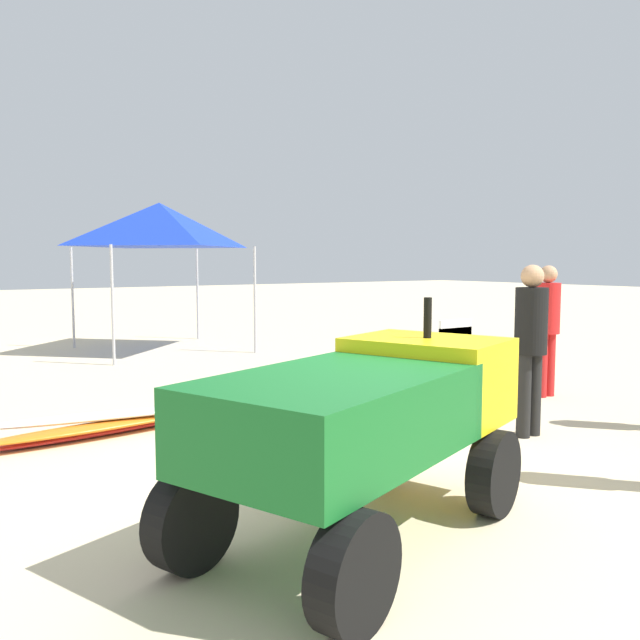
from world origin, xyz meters
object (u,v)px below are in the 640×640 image
stacked_plastic_chairs (447,359)px  lifeguard_near_left (531,338)px  surfboard_pile (100,424)px  traffic_cone_near (441,348)px  utility_cart (370,414)px  popup_canopy (160,225)px  lifeguard_far_right (547,321)px

stacked_plastic_chairs → lifeguard_near_left: size_ratio=0.64×
surfboard_pile → traffic_cone_near: size_ratio=5.05×
utility_cart → stacked_plastic_chairs: size_ratio=2.53×
stacked_plastic_chairs → surfboard_pile: 3.83m
surfboard_pile → stacked_plastic_chairs: bearing=-19.9°
surfboard_pile → popup_canopy: 6.88m
traffic_cone_near → stacked_plastic_chairs: bearing=-133.6°
surfboard_pile → popup_canopy: (2.83, 5.82, 2.35)m
utility_cart → popup_canopy: (2.05, 9.20, 1.68)m
traffic_cone_near → utility_cart: bearing=-138.1°
utility_cart → popup_canopy: popup_canopy is taller
lifeguard_far_right → lifeguard_near_left: bearing=-147.4°
stacked_plastic_chairs → traffic_cone_near: 3.96m
utility_cart → surfboard_pile: bearing=103.1°
stacked_plastic_chairs → lifeguard_near_left: bearing=-89.2°
popup_canopy → traffic_cone_near: 5.91m
traffic_cone_near → popup_canopy: bearing=129.0°
lifeguard_near_left → traffic_cone_near: (2.70, 3.98, -0.74)m
lifeguard_far_right → popup_canopy: size_ratio=0.59×
utility_cart → lifeguard_far_right: (4.58, 2.09, 0.20)m
utility_cart → surfboard_pile: (-0.79, 3.38, -0.67)m
surfboard_pile → traffic_cone_near: (6.29, 1.56, 0.13)m
stacked_plastic_chairs → popup_canopy: size_ratio=0.38×
surfboard_pile → traffic_cone_near: 6.48m
stacked_plastic_chairs → traffic_cone_near: stacked_plastic_chairs is taller
lifeguard_near_left → lifeguard_far_right: (1.79, 1.14, -0.01)m
lifeguard_far_right → traffic_cone_near: size_ratio=3.37×
stacked_plastic_chairs → surfboard_pile: size_ratio=0.43×
surfboard_pile → lifeguard_far_right: 5.59m
utility_cart → popup_canopy: 9.57m
utility_cart → surfboard_pile: utility_cart is taller
lifeguard_far_right → traffic_cone_near: (0.91, 2.84, -0.73)m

